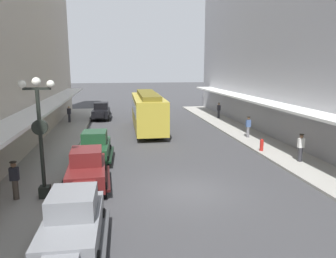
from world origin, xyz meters
TOP-DOWN VIEW (x-y plane):
  - ground_plane at (0.00, 0.00)m, footprint 200.00×200.00m
  - sidewalk_left at (-7.50, 0.00)m, footprint 3.00×60.00m
  - sidewalk_right at (7.50, 0.00)m, footprint 3.00×60.00m
  - parked_car_0 at (-4.70, -4.09)m, footprint 2.22×4.29m
  - parked_car_1 at (-4.86, 21.60)m, footprint 2.29×4.31m
  - parked_car_2 at (-4.60, 5.60)m, footprint 2.27×4.31m
  - parked_car_3 at (-4.71, 1.30)m, footprint 2.26×4.30m
  - streetcar at (-0.44, 14.38)m, footprint 2.68×9.64m
  - lamp_post_with_clock at (-6.40, -0.02)m, footprint 1.42×0.44m
  - fire_hydrant at (6.35, 5.79)m, footprint 0.24×0.24m
  - pedestrian_0 at (7.11, 9.86)m, footprint 0.36×0.28m
  - pedestrian_1 at (-7.95, 19.41)m, footprint 0.36×0.24m
  - pedestrian_2 at (7.51, 3.10)m, footprint 0.36×0.28m
  - pedestrian_3 at (7.83, 19.51)m, footprint 0.36×0.28m
  - pedestrian_4 at (-7.58, -0.03)m, footprint 0.36×0.28m

SIDE VIEW (x-z plane):
  - ground_plane at x=0.00m, z-range 0.00..0.00m
  - sidewalk_left at x=-7.50m, z-range 0.00..0.15m
  - sidewalk_right at x=7.50m, z-range 0.00..0.15m
  - fire_hydrant at x=6.35m, z-range 0.15..0.97m
  - parked_car_0 at x=-4.70m, z-range 0.02..1.86m
  - parked_car_1 at x=-4.86m, z-range 0.02..1.86m
  - parked_car_2 at x=-4.60m, z-range 0.02..1.86m
  - parked_car_3 at x=-4.71m, z-range 0.02..1.86m
  - pedestrian_1 at x=-7.95m, z-range 0.17..1.81m
  - pedestrian_0 at x=7.11m, z-range 0.18..1.85m
  - pedestrian_2 at x=7.51m, z-range 0.18..1.85m
  - pedestrian_3 at x=7.83m, z-range 0.18..1.85m
  - pedestrian_4 at x=-7.58m, z-range 0.18..1.85m
  - streetcar at x=-0.44m, z-range 0.17..3.63m
  - lamp_post_with_clock at x=-6.40m, z-range 0.41..5.57m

